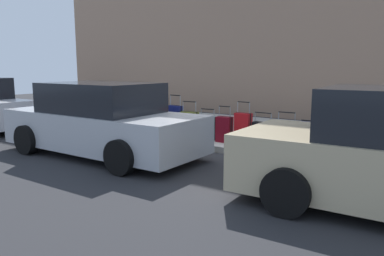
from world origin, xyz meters
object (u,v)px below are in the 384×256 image
bollard_post (103,112)px  suitcase_navy_9 (175,120)px  suitcase_silver_3 (286,137)px  suitcase_maroon_6 (224,129)px  suitcase_black_4 (262,134)px  fire_hydrant (125,115)px  suitcase_teal_7 (207,128)px  suitcase_black_11 (143,118)px  suitcase_navy_2 (310,138)px  suitcase_silver_10 (157,123)px  parked_car_silver_1 (102,121)px  suitcase_olive_8 (189,125)px  suitcase_olive_1 (336,141)px  suitcase_red_5 (243,128)px  suitcase_teal_0 (366,142)px

bollard_post → suitcase_navy_9: bearing=-175.1°
suitcase_silver_3 → suitcase_maroon_6: 1.49m
suitcase_black_4 → fire_hydrant: bearing=0.2°
suitcase_teal_7 → suitcase_navy_9: 1.02m
suitcase_black_4 → bollard_post: size_ratio=0.84×
suitcase_black_4 → suitcase_black_11: (3.52, 0.02, 0.09)m
suitcase_navy_2 → suitcase_black_11: size_ratio=0.88×
suitcase_navy_9 → suitcase_silver_10: suitcase_navy_9 is taller
suitcase_silver_3 → parked_car_silver_1: bearing=33.1°
bollard_post → suitcase_silver_10: bearing=-176.7°
suitcase_silver_3 → suitcase_navy_9: 2.98m
suitcase_black_4 → suitcase_olive_8: 1.94m
suitcase_olive_1 → suitcase_maroon_6: (2.53, -0.08, -0.02)m
suitcase_olive_8 → parked_car_silver_1: bearing=68.5°
bollard_post → suitcase_red_5: bearing=-177.2°
suitcase_maroon_6 → suitcase_black_11: suitcase_maroon_6 is taller
suitcase_navy_9 → suitcase_black_11: bearing=3.9°
suitcase_black_4 → suitcase_olive_8: bearing=1.2°
suitcase_teal_7 → suitcase_maroon_6: bearing=179.2°
suitcase_navy_2 → suitcase_red_5: (1.57, -0.11, 0.04)m
fire_hydrant → suitcase_black_4: bearing=-179.8°
parked_car_silver_1 → suitcase_teal_7: bearing=-122.0°
suitcase_silver_3 → parked_car_silver_1: parked_car_silver_1 is taller
parked_car_silver_1 → suitcase_navy_2: bearing=-151.5°
suitcase_red_5 → bollard_post: bearing=2.8°
suitcase_maroon_6 → bollard_post: bearing=2.3°
suitcase_olive_1 → suitcase_navy_9: (4.02, -0.14, 0.07)m
bollard_post → suitcase_black_4: bearing=-178.1°
suitcase_maroon_6 → parked_car_silver_1: 2.80m
suitcase_teal_7 → parked_car_silver_1: size_ratio=0.17×
suitcase_silver_3 → suitcase_black_11: 4.05m
suitcase_red_5 → fire_hydrant: bearing=1.1°
suitcase_olive_1 → parked_car_silver_1: parked_car_silver_1 is taller
suitcase_black_4 → suitcase_maroon_6: (0.96, 0.01, 0.03)m
suitcase_olive_1 → suitcase_black_4: (1.57, -0.08, -0.04)m
suitcase_teal_0 → bollard_post: bearing=1.7°
suitcase_teal_7 → fire_hydrant: (2.78, 0.01, 0.11)m
suitcase_olive_1 → suitcase_black_4: size_ratio=0.90×
suitcase_black_4 → suitcase_olive_8: suitcase_olive_8 is taller
suitcase_olive_8 → fire_hydrant: bearing=-0.6°
suitcase_olive_1 → bollard_post: 6.52m
parked_car_silver_1 → suitcase_maroon_6: bearing=-130.4°
suitcase_maroon_6 → suitcase_olive_1: bearing=178.3°
suitcase_red_5 → suitcase_silver_10: 2.47m
suitcase_black_11 → suitcase_olive_1: bearing=179.3°
suitcase_teal_0 → parked_car_silver_1: bearing=24.1°
suitcase_teal_0 → fire_hydrant: 6.31m
suitcase_teal_7 → suitcase_black_11: suitcase_black_11 is taller
suitcase_maroon_6 → suitcase_teal_7: bearing=-0.8°
suitcase_silver_10 → bollard_post: (1.98, 0.11, 0.19)m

